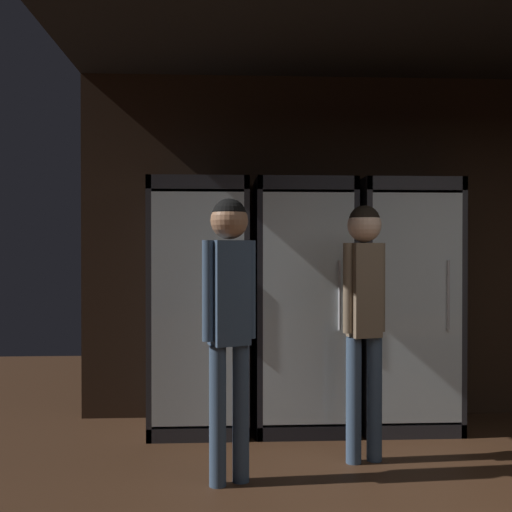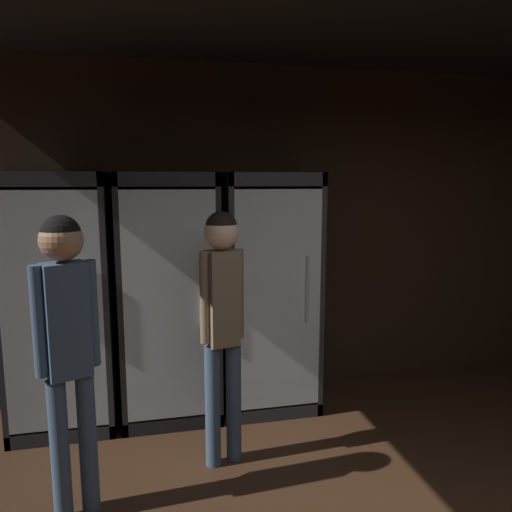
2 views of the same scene
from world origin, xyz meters
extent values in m
cube|color=black|center=(0.00, 3.03, 1.40)|extent=(6.00, 0.06, 2.80)
cube|color=#2B2B30|center=(-2.03, 2.96, 0.95)|extent=(0.74, 0.04, 1.91)
cube|color=#2B2B30|center=(-2.37, 2.65, 0.95)|extent=(0.04, 0.66, 1.91)
cube|color=#2B2B30|center=(-1.68, 2.65, 0.95)|extent=(0.04, 0.66, 1.91)
cube|color=#2B2B30|center=(-2.03, 2.65, 1.86)|extent=(0.74, 0.66, 0.10)
cube|color=#2B2B30|center=(-2.03, 2.65, 0.05)|extent=(0.74, 0.66, 0.10)
cube|color=white|center=(-2.03, 2.93, 0.95)|extent=(0.66, 0.02, 1.67)
cube|color=silver|center=(-2.03, 2.33, 0.95)|extent=(0.66, 0.02, 1.67)
cylinder|color=#B2B2B7|center=(-1.81, 2.30, 1.05)|extent=(0.02, 0.02, 0.50)
cube|color=silver|center=(-2.03, 2.65, 0.12)|extent=(0.64, 0.58, 0.02)
cylinder|color=gray|center=(-2.27, 2.66, 0.24)|extent=(0.07, 0.07, 0.21)
cylinder|color=gray|center=(-2.27, 2.66, 0.38)|extent=(0.02, 0.02, 0.08)
cylinder|color=#B2332D|center=(-2.27, 2.66, 0.23)|extent=(0.07, 0.07, 0.06)
cylinder|color=#9EAD99|center=(-2.11, 2.63, 0.24)|extent=(0.07, 0.07, 0.22)
cylinder|color=#9EAD99|center=(-2.11, 2.63, 0.39)|extent=(0.02, 0.02, 0.08)
cylinder|color=beige|center=(-2.11, 2.63, 0.24)|extent=(0.08, 0.08, 0.08)
cylinder|color=#9EAD99|center=(-1.95, 2.62, 0.22)|extent=(0.07, 0.07, 0.19)
cylinder|color=#9EAD99|center=(-1.95, 2.62, 0.35)|extent=(0.03, 0.03, 0.07)
cylinder|color=#2D2D33|center=(-1.95, 2.62, 0.23)|extent=(0.07, 0.07, 0.07)
cylinder|color=#9EAD99|center=(-1.79, 2.61, 0.24)|extent=(0.08, 0.08, 0.23)
cylinder|color=#9EAD99|center=(-1.79, 2.61, 0.39)|extent=(0.03, 0.03, 0.06)
cylinder|color=#B2332D|center=(-1.79, 2.61, 0.23)|extent=(0.08, 0.08, 0.07)
cube|color=silver|center=(-2.03, 2.65, 0.53)|extent=(0.64, 0.58, 0.02)
cylinder|color=brown|center=(-2.18, 2.63, 0.65)|extent=(0.07, 0.07, 0.21)
cylinder|color=brown|center=(-2.18, 2.63, 0.79)|extent=(0.02, 0.02, 0.06)
cylinder|color=#2D2D33|center=(-2.18, 2.63, 0.63)|extent=(0.07, 0.07, 0.06)
cylinder|color=gray|center=(-1.86, 2.62, 0.66)|extent=(0.07, 0.07, 0.23)
cylinder|color=gray|center=(-1.86, 2.62, 0.80)|extent=(0.03, 0.03, 0.06)
cylinder|color=tan|center=(-1.86, 2.62, 0.66)|extent=(0.08, 0.08, 0.08)
cube|color=silver|center=(-2.03, 2.65, 0.95)|extent=(0.64, 0.58, 0.02)
cylinder|color=#336B38|center=(-2.26, 2.65, 1.07)|extent=(0.07, 0.07, 0.24)
cylinder|color=#336B38|center=(-2.26, 2.65, 1.24)|extent=(0.02, 0.02, 0.09)
cylinder|color=beige|center=(-2.26, 2.65, 1.07)|extent=(0.07, 0.07, 0.07)
cylinder|color=brown|center=(-2.10, 2.69, 1.06)|extent=(0.08, 0.08, 0.20)
cylinder|color=brown|center=(-2.10, 2.69, 1.19)|extent=(0.03, 0.03, 0.07)
cylinder|color=#2D2D33|center=(-2.10, 2.69, 1.05)|extent=(0.08, 0.08, 0.06)
cylinder|color=gray|center=(-1.94, 2.61, 1.05)|extent=(0.07, 0.07, 0.18)
cylinder|color=gray|center=(-1.94, 2.61, 1.17)|extent=(0.02, 0.02, 0.07)
cylinder|color=#2D2D33|center=(-1.94, 2.61, 1.02)|extent=(0.07, 0.07, 0.06)
cylinder|color=black|center=(-1.79, 2.62, 1.06)|extent=(0.06, 0.06, 0.21)
cylinder|color=black|center=(-1.79, 2.62, 1.21)|extent=(0.02, 0.02, 0.07)
cylinder|color=tan|center=(-1.79, 2.62, 1.06)|extent=(0.06, 0.06, 0.06)
cube|color=silver|center=(-2.03, 2.65, 1.36)|extent=(0.64, 0.58, 0.02)
cylinder|color=black|center=(-2.27, 2.61, 1.47)|extent=(0.07, 0.07, 0.20)
cylinder|color=black|center=(-2.27, 2.61, 1.60)|extent=(0.03, 0.03, 0.06)
cylinder|color=beige|center=(-2.27, 2.61, 1.46)|extent=(0.07, 0.07, 0.08)
cylinder|color=gray|center=(-2.10, 2.68, 1.49)|extent=(0.06, 0.06, 0.24)
cylinder|color=gray|center=(-2.10, 2.68, 1.64)|extent=(0.02, 0.02, 0.06)
cylinder|color=tan|center=(-2.10, 2.68, 1.46)|extent=(0.07, 0.07, 0.08)
cylinder|color=black|center=(-1.94, 2.61, 1.46)|extent=(0.06, 0.06, 0.19)
cylinder|color=black|center=(-1.94, 2.61, 1.60)|extent=(0.02, 0.02, 0.08)
cylinder|color=white|center=(-1.94, 2.61, 1.45)|extent=(0.07, 0.07, 0.06)
cylinder|color=brown|center=(-1.79, 2.69, 1.47)|extent=(0.07, 0.07, 0.20)
cylinder|color=brown|center=(-1.79, 2.69, 1.62)|extent=(0.02, 0.02, 0.09)
cylinder|color=beige|center=(-1.79, 2.69, 1.46)|extent=(0.07, 0.07, 0.06)
cube|color=black|center=(-1.24, 2.96, 0.95)|extent=(0.74, 0.04, 1.91)
cube|color=black|center=(-1.58, 2.65, 0.95)|extent=(0.04, 0.66, 1.91)
cube|color=black|center=(-0.89, 2.65, 0.95)|extent=(0.04, 0.66, 1.91)
cube|color=black|center=(-1.24, 2.65, 1.86)|extent=(0.74, 0.66, 0.10)
cube|color=black|center=(-1.24, 2.65, 0.05)|extent=(0.74, 0.66, 0.10)
cube|color=white|center=(-1.24, 2.93, 0.95)|extent=(0.66, 0.02, 1.67)
cube|color=silver|center=(-1.24, 2.33, 0.95)|extent=(0.66, 0.02, 1.67)
cylinder|color=#B2B2B7|center=(-1.02, 2.30, 1.05)|extent=(0.02, 0.02, 0.50)
cube|color=silver|center=(-1.24, 2.65, 0.12)|extent=(0.64, 0.58, 0.02)
cylinder|color=gray|center=(-1.40, 2.64, 0.23)|extent=(0.07, 0.07, 0.20)
cylinder|color=gray|center=(-1.40, 2.64, 0.36)|extent=(0.02, 0.02, 0.07)
cylinder|color=beige|center=(-1.40, 2.64, 0.22)|extent=(0.07, 0.07, 0.07)
cylinder|color=gray|center=(-1.09, 2.64, 0.22)|extent=(0.07, 0.07, 0.18)
cylinder|color=gray|center=(-1.09, 2.64, 0.35)|extent=(0.02, 0.02, 0.07)
cylinder|color=tan|center=(-1.09, 2.64, 0.20)|extent=(0.08, 0.08, 0.05)
cube|color=silver|center=(-1.24, 2.65, 0.67)|extent=(0.64, 0.58, 0.02)
cylinder|color=black|center=(-1.39, 2.63, 0.80)|extent=(0.06, 0.06, 0.24)
cylinder|color=black|center=(-1.39, 2.63, 0.95)|extent=(0.02, 0.02, 0.07)
cylinder|color=#2D2D33|center=(-1.39, 2.63, 0.77)|extent=(0.07, 0.07, 0.08)
cylinder|color=gray|center=(-1.08, 2.66, 0.78)|extent=(0.07, 0.07, 0.19)
cylinder|color=gray|center=(-1.08, 2.66, 0.91)|extent=(0.02, 0.02, 0.08)
cylinder|color=beige|center=(-1.08, 2.66, 0.77)|extent=(0.07, 0.07, 0.07)
cube|color=silver|center=(-1.24, 2.65, 1.22)|extent=(0.64, 0.58, 0.02)
cylinder|color=brown|center=(-1.48, 2.69, 1.34)|extent=(0.08, 0.08, 0.22)
cylinder|color=brown|center=(-1.48, 2.69, 1.50)|extent=(0.02, 0.02, 0.10)
cylinder|color=white|center=(-1.48, 2.69, 1.33)|extent=(0.08, 0.08, 0.06)
cylinder|color=black|center=(-1.33, 2.69, 1.34)|extent=(0.07, 0.07, 0.21)
cylinder|color=black|center=(-1.33, 2.69, 1.49)|extent=(0.03, 0.03, 0.08)
cylinder|color=white|center=(-1.33, 2.69, 1.35)|extent=(0.08, 0.08, 0.08)
cylinder|color=#9EAD99|center=(-1.16, 2.63, 1.32)|extent=(0.06, 0.06, 0.18)
cylinder|color=#9EAD99|center=(-1.16, 2.63, 1.45)|extent=(0.02, 0.02, 0.08)
cylinder|color=beige|center=(-1.16, 2.63, 1.31)|extent=(0.07, 0.07, 0.06)
cylinder|color=black|center=(-0.99, 2.69, 1.35)|extent=(0.06, 0.06, 0.23)
cylinder|color=black|center=(-0.99, 2.69, 1.50)|extent=(0.02, 0.02, 0.06)
cylinder|color=#B2332D|center=(-0.99, 2.69, 1.34)|extent=(0.06, 0.06, 0.09)
cube|color=#2B2B30|center=(-0.45, 2.96, 0.95)|extent=(0.74, 0.04, 1.91)
cube|color=#2B2B30|center=(-0.79, 2.65, 0.95)|extent=(0.04, 0.66, 1.91)
cube|color=#2B2B30|center=(-0.10, 2.65, 0.95)|extent=(0.04, 0.66, 1.91)
cube|color=#2B2B30|center=(-0.45, 2.65, 1.86)|extent=(0.74, 0.66, 0.10)
cube|color=#2B2B30|center=(-0.45, 2.65, 0.05)|extent=(0.74, 0.66, 0.10)
cube|color=white|center=(-0.45, 2.93, 0.95)|extent=(0.66, 0.02, 1.67)
cube|color=silver|center=(-0.45, 2.33, 0.95)|extent=(0.66, 0.02, 1.67)
cylinder|color=#B2B2B7|center=(-0.23, 2.30, 1.05)|extent=(0.02, 0.02, 0.50)
cube|color=silver|center=(-0.45, 2.65, 0.12)|extent=(0.64, 0.58, 0.02)
cylinder|color=black|center=(-0.68, 2.66, 0.23)|extent=(0.08, 0.08, 0.19)
cylinder|color=black|center=(-0.68, 2.66, 0.37)|extent=(0.02, 0.02, 0.10)
cylinder|color=#B2332D|center=(-0.68, 2.66, 0.20)|extent=(0.08, 0.08, 0.07)
cylinder|color=#9EAD99|center=(-0.52, 2.68, 0.24)|extent=(0.07, 0.07, 0.22)
cylinder|color=#9EAD99|center=(-0.52, 2.68, 0.39)|extent=(0.02, 0.02, 0.08)
cylinder|color=#2D2D33|center=(-0.52, 2.68, 0.24)|extent=(0.07, 0.07, 0.08)
cylinder|color=gray|center=(-0.38, 2.60, 0.22)|extent=(0.07, 0.07, 0.19)
cylinder|color=gray|center=(-0.38, 2.60, 0.35)|extent=(0.03, 0.03, 0.07)
cylinder|color=#B2332D|center=(-0.38, 2.60, 0.20)|extent=(0.07, 0.07, 0.07)
cylinder|color=#9EAD99|center=(-0.22, 2.63, 0.22)|extent=(0.06, 0.06, 0.19)
cylinder|color=#9EAD99|center=(-0.22, 2.63, 0.35)|extent=(0.02, 0.02, 0.07)
cylinder|color=beige|center=(-0.22, 2.63, 0.21)|extent=(0.07, 0.07, 0.05)
cube|color=silver|center=(-0.45, 2.65, 0.53)|extent=(0.64, 0.58, 0.02)
cylinder|color=black|center=(-0.61, 2.64, 0.66)|extent=(0.07, 0.07, 0.23)
cylinder|color=black|center=(-0.61, 2.64, 0.81)|extent=(0.03, 0.03, 0.06)
cylinder|color=white|center=(-0.61, 2.64, 0.64)|extent=(0.07, 0.07, 0.07)
cylinder|color=gray|center=(-0.29, 2.69, 0.64)|extent=(0.08, 0.08, 0.20)
cylinder|color=gray|center=(-0.29, 2.69, 0.79)|extent=(0.02, 0.02, 0.09)
cylinder|color=beige|center=(-0.29, 2.69, 0.63)|extent=(0.08, 0.08, 0.07)
cube|color=silver|center=(-0.45, 2.65, 0.95)|extent=(0.64, 0.58, 0.02)
cylinder|color=brown|center=(-0.62, 2.60, 1.07)|extent=(0.07, 0.07, 0.22)
cylinder|color=brown|center=(-0.62, 2.60, 1.22)|extent=(0.03, 0.03, 0.08)
cylinder|color=#B2332D|center=(-0.62, 2.60, 1.04)|extent=(0.07, 0.07, 0.06)
cylinder|color=#9EAD99|center=(-0.30, 2.64, 1.06)|extent=(0.07, 0.07, 0.20)
cylinder|color=#9EAD99|center=(-0.30, 2.64, 1.19)|extent=(0.03, 0.03, 0.07)
cylinder|color=#2D2D33|center=(-0.30, 2.64, 1.04)|extent=(0.08, 0.08, 0.05)
cube|color=silver|center=(-0.45, 2.65, 1.36)|extent=(0.64, 0.58, 0.02)
cylinder|color=black|center=(-0.61, 2.65, 1.49)|extent=(0.08, 0.08, 0.23)
cylinder|color=black|center=(-0.61, 2.65, 1.65)|extent=(0.02, 0.02, 0.10)
cylinder|color=#B2332D|center=(-0.61, 2.65, 1.49)|extent=(0.08, 0.08, 0.07)
cylinder|color=#194723|center=(-0.30, 2.60, 1.47)|extent=(0.08, 0.08, 0.19)
cylinder|color=#194723|center=(-0.30, 2.60, 1.61)|extent=(0.03, 0.03, 0.09)
cylinder|color=tan|center=(-0.30, 2.60, 1.45)|extent=(0.08, 0.08, 0.06)
cylinder|color=#384C66|center=(-1.88, 1.52, 0.41)|extent=(0.10, 0.10, 0.82)
cylinder|color=#384C66|center=(-1.74, 1.58, 0.41)|extent=(0.10, 0.10, 0.82)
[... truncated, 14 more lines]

